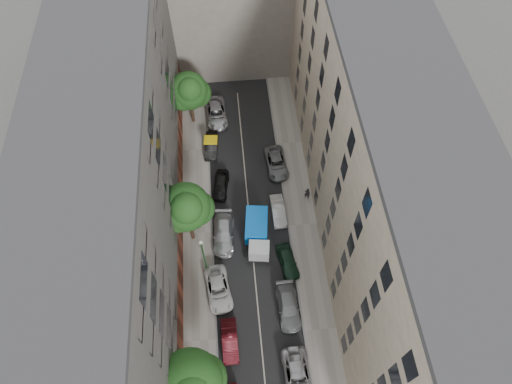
{
  "coord_description": "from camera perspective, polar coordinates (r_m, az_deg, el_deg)",
  "views": [
    {
      "loc": [
        -1.46,
        -22.49,
        42.07
      ],
      "look_at": [
        0.66,
        0.71,
        6.0
      ],
      "focal_mm": 32.0,
      "sensor_mm": 36.0,
      "label": 1
    }
  ],
  "objects": [
    {
      "name": "tarp_truck",
      "position": [
        45.96,
        0.15,
        -5.17
      ],
      "size": [
        2.73,
        5.6,
        2.48
      ],
      "rotation": [
        0.0,
        0.0,
        -0.12
      ],
      "color": "black",
      "rests_on": "ground"
    },
    {
      "name": "car_left_5",
      "position": [
        53.31,
        -5.6,
        5.8
      ],
      "size": [
        1.73,
        4.08,
        1.31
      ],
      "primitive_type": "imported",
      "rotation": [
        0.0,
        0.0,
        -0.09
      ],
      "color": "black",
      "rests_on": "ground"
    },
    {
      "name": "building_right",
      "position": [
        41.1,
        14.63,
        3.3
      ],
      "size": [
        8.0,
        44.0,
        20.0
      ],
      "primitive_type": "cube",
      "color": "#C6B19A",
      "rests_on": "ground"
    },
    {
      "name": "sidewalk_left",
      "position": [
        47.81,
        -7.32,
        -5.13
      ],
      "size": [
        3.0,
        44.0,
        0.15
      ],
      "primitive_type": "cube",
      "color": "gray",
      "rests_on": "ground"
    },
    {
      "name": "lamp_post",
      "position": [
        42.42,
        -6.62,
        -7.56
      ],
      "size": [
        0.36,
        0.36,
        6.14
      ],
      "color": "#195823",
      "rests_on": "sidewalk_left"
    },
    {
      "name": "car_left_2",
      "position": [
        44.43,
        -4.73,
        -12.0
      ],
      "size": [
        2.9,
        5.13,
        1.35
      ],
      "primitive_type": "imported",
      "rotation": [
        0.0,
        0.0,
        0.14
      ],
      "color": "silver",
      "rests_on": "ground"
    },
    {
      "name": "car_right_1",
      "position": [
        43.79,
        4.05,
        -14.1
      ],
      "size": [
        2.13,
        4.84,
        1.38
      ],
      "primitive_type": "imported",
      "rotation": [
        0.0,
        0.0,
        0.04
      ],
      "color": "slate",
      "rests_on": "ground"
    },
    {
      "name": "car_left_4",
      "position": [
        49.93,
        -4.44,
        0.89
      ],
      "size": [
        2.23,
        4.17,
        1.35
      ],
      "primitive_type": "imported",
      "rotation": [
        0.0,
        0.0,
        -0.17
      ],
      "color": "black",
      "rests_on": "ground"
    },
    {
      "name": "car_right_2",
      "position": [
        45.49,
        3.98,
        -8.64
      ],
      "size": [
        2.22,
        4.16,
        1.35
      ],
      "primitive_type": "imported",
      "rotation": [
        0.0,
        0.0,
        0.16
      ],
      "color": "black",
      "rests_on": "ground"
    },
    {
      "name": "car_left_6",
      "position": [
        56.45,
        -4.97,
        9.81
      ],
      "size": [
        2.78,
        5.46,
        1.48
      ],
      "primitive_type": "imported",
      "rotation": [
        0.0,
        0.0,
        0.06
      ],
      "color": "#B0B0B5",
      "rests_on": "ground"
    },
    {
      "name": "car_right_4",
      "position": [
        51.55,
        2.55,
        3.63
      ],
      "size": [
        2.57,
        4.96,
        1.34
      ],
      "primitive_type": "imported",
      "rotation": [
        0.0,
        0.0,
        0.08
      ],
      "color": "slate",
      "rests_on": "ground"
    },
    {
      "name": "tree_far",
      "position": [
        53.13,
        -8.3,
        12.24
      ],
      "size": [
        4.76,
        4.39,
        7.33
      ],
      "color": "#382619",
      "rests_on": "sidewalk_left"
    },
    {
      "name": "pedestrian",
      "position": [
        49.11,
        6.42,
        -0.16
      ],
      "size": [
        0.73,
        0.61,
        1.7
      ],
      "primitive_type": "imported",
      "rotation": [
        0.0,
        0.0,
        2.75
      ],
      "color": "black",
      "rests_on": "sidewalk_right"
    },
    {
      "name": "sidewalk_right",
      "position": [
        48.14,
        5.84,
        -4.1
      ],
      "size": [
        3.0,
        44.0,
        0.15
      ],
      "primitive_type": "cube",
      "color": "gray",
      "rests_on": "ground"
    },
    {
      "name": "car_right_0",
      "position": [
        42.25,
        5.22,
        -22.03
      ],
      "size": [
        2.51,
        5.16,
        1.41
      ],
      "primitive_type": "imported",
      "rotation": [
        0.0,
        0.0,
        0.03
      ],
      "color": "#B1B1B6",
      "rests_on": "ground"
    },
    {
      "name": "building_left",
      "position": [
        40.32,
        -16.64,
        0.98
      ],
      "size": [
        8.0,
        44.0,
        20.0
      ],
      "primitive_type": "cube",
      "color": "#4E4C49",
      "rests_on": "ground"
    },
    {
      "name": "ground",
      "position": [
        47.73,
        -0.71,
        -4.69
      ],
      "size": [
        120.0,
        120.0,
        0.0
      ],
      "primitive_type": "plane",
      "color": "#4C4C49",
      "rests_on": "ground"
    },
    {
      "name": "tree_mid",
      "position": [
        42.34,
        -8.63,
        -2.08
      ],
      "size": [
        4.95,
        4.62,
        8.73
      ],
      "color": "#382619",
      "rests_on": "sidewalk_left"
    },
    {
      "name": "car_left_3",
      "position": [
        46.77,
        -4.09,
        -5.21
      ],
      "size": [
        2.4,
        5.21,
        1.47
      ],
      "primitive_type": "imported",
      "rotation": [
        0.0,
        0.0,
        -0.07
      ],
      "color": "#B2B2B6",
      "rests_on": "ground"
    },
    {
      "name": "road_surface",
      "position": [
        47.72,
        -0.71,
        -4.68
      ],
      "size": [
        8.0,
        44.0,
        0.02
      ],
      "primitive_type": "cube",
      "color": "black",
      "rests_on": "ground"
    },
    {
      "name": "car_right_3",
      "position": [
        48.14,
        2.79,
        -2.35
      ],
      "size": [
        1.51,
        3.94,
        1.28
      ],
      "primitive_type": "imported",
      "rotation": [
        0.0,
        0.0,
        0.04
      ],
      "color": "silver",
      "rests_on": "ground"
    },
    {
      "name": "car_left_1",
      "position": [
        42.89,
        -3.29,
        -18.05
      ],
      "size": [
        1.48,
        4.05,
        1.33
      ],
      "primitive_type": "imported",
      "rotation": [
        0.0,
        0.0,
        0.02
      ],
      "color": "#4A0E15",
      "rests_on": "ground"
    }
  ]
}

